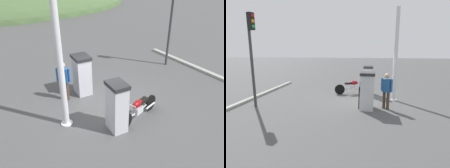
# 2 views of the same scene
# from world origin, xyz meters

# --- Properties ---
(ground_plane) EXTENTS (120.00, 120.00, 0.00)m
(ground_plane) POSITION_xyz_m (0.00, 0.00, 0.00)
(ground_plane) COLOR #4C4C4C
(fuel_pump_near) EXTENTS (0.60, 0.75, 1.70)m
(fuel_pump_near) POSITION_xyz_m (-0.39, -1.39, 0.86)
(fuel_pump_near) COLOR silver
(fuel_pump_near) RESTS_ON ground
(fuel_pump_far) EXTENTS (0.69, 0.84, 1.65)m
(fuel_pump_far) POSITION_xyz_m (-0.39, 1.39, 0.84)
(fuel_pump_far) COLOR silver
(fuel_pump_far) RESTS_ON ground
(motorcycle_near_pump) EXTENTS (2.01, 0.88, 0.94)m
(motorcycle_near_pump) POSITION_xyz_m (0.52, -1.32, 0.44)
(motorcycle_near_pump) COLOR black
(motorcycle_near_pump) RESTS_ON ground
(attendant_person) EXTENTS (0.51, 0.41, 1.61)m
(attendant_person) POSITION_xyz_m (-1.23, 1.22, 0.92)
(attendant_person) COLOR #473828
(attendant_person) RESTS_ON ground
(roadside_traffic_light) EXTENTS (0.39, 0.27, 4.18)m
(roadside_traffic_light) POSITION_xyz_m (4.67, 2.00, 2.83)
(roadside_traffic_light) COLOR #38383A
(roadside_traffic_light) RESTS_ON ground
(canopy_support_pole) EXTENTS (0.40, 0.40, 4.68)m
(canopy_support_pole) POSITION_xyz_m (-1.74, -0.32, 2.27)
(canopy_support_pole) COLOR silver
(canopy_support_pole) RESTS_ON ground
(road_edge_kerb) EXTENTS (0.52, 8.16, 0.12)m
(road_edge_kerb) POSITION_xyz_m (5.76, 0.00, 0.06)
(road_edge_kerb) COLOR #9E9E93
(road_edge_kerb) RESTS_ON ground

